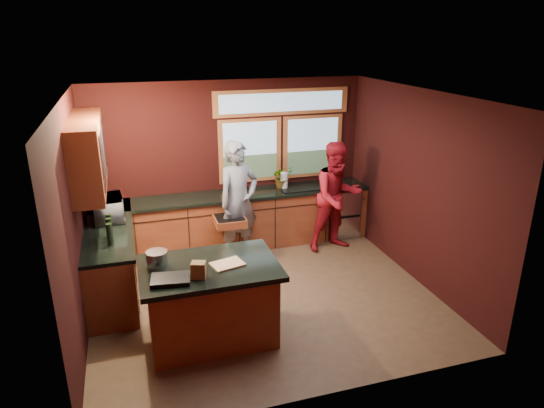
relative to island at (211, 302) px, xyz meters
name	(u,v)px	position (x,y,z in m)	size (l,w,h in m)	color
floor	(264,296)	(0.84, 0.71, -0.48)	(4.50, 4.50, 0.00)	brown
room_shell	(211,166)	(0.25, 1.04, 1.32)	(4.52, 4.02, 2.71)	black
back_counter	(247,219)	(1.04, 2.41, -0.01)	(4.50, 0.64, 0.93)	maroon
left_counter	(111,258)	(-1.11, 1.56, -0.01)	(0.64, 2.30, 0.93)	maroon
island	(211,302)	(0.00, 0.00, 0.00)	(1.55, 1.05, 0.95)	maroon
person_grey	(239,202)	(0.81, 1.96, 0.47)	(0.69, 0.45, 1.89)	slate
person_red	(337,197)	(2.40, 1.86, 0.42)	(0.87, 0.68, 1.80)	maroon
microwave	(108,209)	(-1.08, 1.83, 0.61)	(0.58, 0.40, 0.32)	#999999
potted_plant	(282,177)	(1.68, 2.46, 0.64)	(0.35, 0.30, 0.38)	#999999
paper_towel	(284,181)	(1.69, 2.41, 0.59)	(0.12, 0.12, 0.28)	white
cutting_board	(227,264)	(0.20, -0.05, 0.48)	(0.35, 0.25, 0.02)	tan
stock_pot	(157,259)	(-0.55, 0.15, 0.56)	(0.24, 0.24, 0.18)	#B4B5B9
paper_bag	(199,270)	(-0.15, -0.25, 0.56)	(0.15, 0.12, 0.18)	brown
black_tray	(170,280)	(-0.45, -0.25, 0.49)	(0.40, 0.28, 0.05)	black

